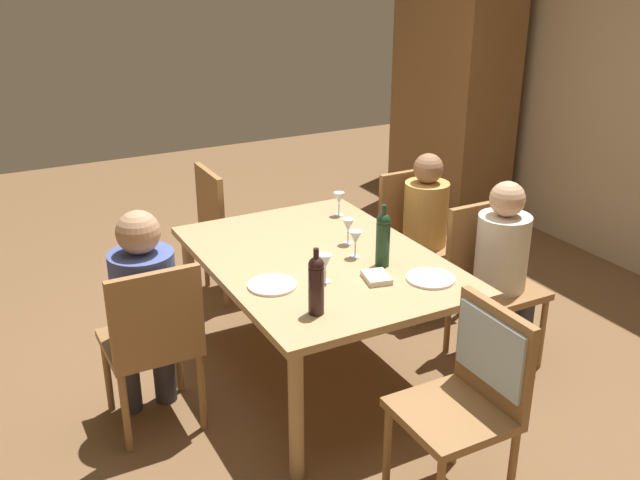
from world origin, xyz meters
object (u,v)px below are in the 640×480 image
object	(u,v)px
wine_glass_far	(339,199)
wine_glass_near_right	(348,226)
wine_bottle_dark_red	(316,284)
wine_glass_near_left	(325,262)
dinner_plate_guest_left	(272,285)
chair_right_end	(478,379)
dinner_plate_host	(431,278)
wine_glass_centre	(355,239)
chair_near	(153,337)
person_man_bearded	(144,303)
wine_bottle_tall_green	(383,238)
chair_far_left	(417,231)
chair_far_right	(489,272)
chair_left_end	(227,223)
person_man_guest	(504,262)
person_woman_host	(428,223)
armoire_cabinet	(453,91)
dining_table	(320,270)

from	to	relation	value
wine_glass_far	wine_glass_near_right	bearing A→B (deg)	-23.03
wine_bottle_dark_red	wine_glass_near_right	distance (m)	0.85
wine_glass_near_left	dinner_plate_guest_left	world-z (taller)	wine_glass_near_left
chair_right_end	dinner_plate_host	xyz separation A→B (m)	(-0.67, 0.24, 0.13)
wine_glass_centre	wine_glass_far	bearing A→B (deg)	158.40
chair_near	dinner_plate_host	xyz separation A→B (m)	(0.42, 1.32, 0.20)
person_man_bearded	dinner_plate_guest_left	xyz separation A→B (m)	(0.23, 0.58, 0.07)
wine_bottle_dark_red	wine_glass_far	distance (m)	1.30
wine_bottle_tall_green	chair_far_left	bearing A→B (deg)	133.99
chair_far_right	chair_left_end	world-z (taller)	same
chair_far_left	wine_glass_far	xyz separation A→B (m)	(-0.07, -0.55, 0.29)
chair_right_end	person_man_bearded	size ratio (longest dim) A/B	0.80
wine_glass_near_right	dinner_plate_guest_left	world-z (taller)	wine_glass_near_right
person_man_guest	wine_bottle_dark_red	size ratio (longest dim) A/B	3.43
person_man_bearded	wine_glass_near_left	world-z (taller)	person_man_bearded
chair_far_right	person_woman_host	distance (m)	0.62
armoire_cabinet	chair_left_end	distance (m)	2.58
chair_left_end	dinner_plate_guest_left	xyz separation A→B (m)	(1.39, -0.29, 0.20)
person_man_guest	chair_far_right	bearing A→B (deg)	-90.00
chair_near	wine_glass_centre	size ratio (longest dim) A/B	6.17
chair_near	chair_far_right	xyz separation A→B (m)	(0.19, 1.92, 0.00)
wine_glass_centre	wine_glass_far	size ratio (longest dim) A/B	1.00
armoire_cabinet	wine_bottle_dark_red	bearing A→B (deg)	-47.08
person_man_bearded	chair_right_end	bearing A→B (deg)	-48.13
person_man_bearded	wine_bottle_tall_green	bearing A→B (deg)	-12.89
chair_left_end	person_woman_host	world-z (taller)	person_woman_host
chair_far_left	wine_glass_near_right	bearing A→B (deg)	25.88
wine_bottle_dark_red	wine_glass_centre	size ratio (longest dim) A/B	2.16
person_man_guest	dinner_plate_guest_left	bearing A→B (deg)	-7.72
person_woman_host	person_man_guest	xyz separation A→B (m)	(0.72, 0.00, 0.01)
person_man_bearded	wine_glass_far	bearing A→B (deg)	19.82
wine_bottle_tall_green	chair_right_end	bearing A→B (deg)	-6.97
chair_right_end	wine_glass_near_left	size ratio (longest dim) A/B	6.17
wine_bottle_dark_red	wine_glass_near_right	size ratio (longest dim) A/B	2.16
person_woman_host	dinner_plate_guest_left	bearing A→B (deg)	22.06
wine_bottle_tall_green	wine_glass_centre	size ratio (longest dim) A/B	2.27
armoire_cabinet	person_woman_host	bearing A→B (deg)	-41.15
chair_near	chair_far_right	world-z (taller)	same
chair_right_end	wine_glass_centre	size ratio (longest dim) A/B	6.17
armoire_cabinet	person_woman_host	distance (m)	2.13
armoire_cabinet	chair_near	bearing A→B (deg)	-58.83
wine_glass_far	dinner_plate_host	world-z (taller)	wine_glass_far
armoire_cabinet	wine_bottle_dark_red	size ratio (longest dim) A/B	6.76
wine_bottle_tall_green	dinner_plate_guest_left	world-z (taller)	wine_bottle_tall_green
person_man_bearded	chair_far_right	bearing A→B (deg)	-8.89
person_man_bearded	wine_glass_near_right	world-z (taller)	person_man_bearded
dining_table	dinner_plate_host	bearing A→B (deg)	35.17
person_woman_host	wine_bottle_tall_green	bearing A→B (deg)	38.99
chair_right_end	chair_left_end	world-z (taller)	same
dining_table	dinner_plate_guest_left	world-z (taller)	dinner_plate_guest_left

